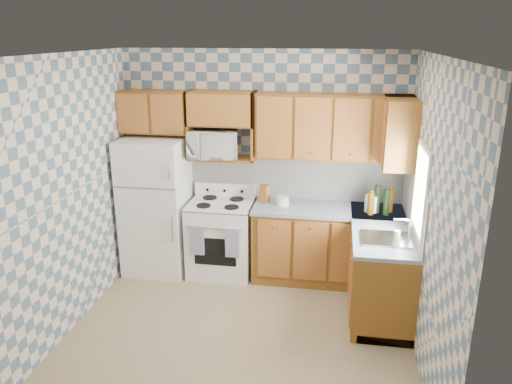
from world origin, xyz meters
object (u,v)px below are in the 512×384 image
refrigerator (156,206)px  stove_body (221,239)px  microwave (212,144)px  electric_kettle (371,203)px

refrigerator → stove_body: 0.89m
microwave → electric_kettle: bearing=-15.5°
stove_body → microwave: bearing=132.5°
microwave → stove_body: bearing=-58.8°
electric_kettle → refrigerator: bearing=-179.8°
stove_body → refrigerator: bearing=-178.2°
stove_body → electric_kettle: size_ratio=4.66×
stove_body → electric_kettle: electric_kettle is taller
microwave → electric_kettle: microwave is taller
refrigerator → stove_body: (0.80, 0.03, -0.39)m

